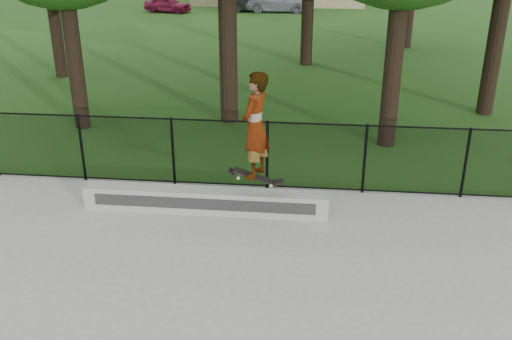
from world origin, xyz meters
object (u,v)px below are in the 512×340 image
object	(u,v)px
grind_ledge	(205,201)
car_a	(168,4)
car_b	(255,2)
car_c	(277,2)
skater_airborne	(255,127)

from	to	relation	value
grind_ledge	car_a	xyz separation A→B (m)	(-7.69, 27.38, 0.22)
grind_ledge	car_b	distance (m)	28.40
grind_ledge	car_b	world-z (taller)	car_b
car_a	car_c	size ratio (longest dim) A/B	0.78
car_a	car_b	size ratio (longest dim) A/B	0.88
car_a	car_b	world-z (taller)	car_b
car_b	car_c	distance (m)	1.46
skater_airborne	car_a	bearing A→B (deg)	107.44
car_a	skater_airborne	world-z (taller)	skater_airborne
car_a	car_b	distance (m)	5.64
car_b	car_c	size ratio (longest dim) A/B	0.88
car_a	car_c	world-z (taller)	car_c
car_b	skater_airborne	bearing A→B (deg)	-175.99
skater_airborne	car_b	bearing A→B (deg)	96.26
car_b	skater_airborne	size ratio (longest dim) A/B	1.59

